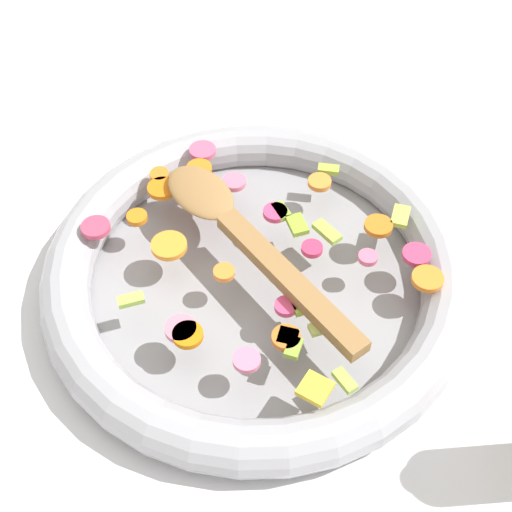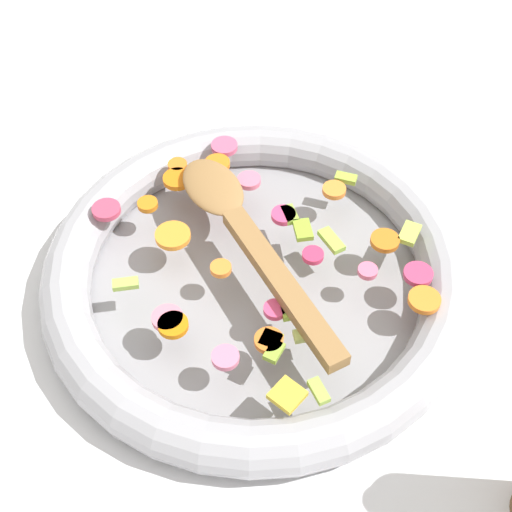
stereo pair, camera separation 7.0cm
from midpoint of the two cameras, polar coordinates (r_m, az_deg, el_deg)
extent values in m
plane|color=silver|center=(0.74, -2.71, -2.65)|extent=(4.00, 4.00, 0.00)
cylinder|color=gray|center=(0.73, -2.73, -2.37)|extent=(0.38, 0.38, 0.01)
torus|color=#9E9EA5|center=(0.72, -2.78, -1.44)|extent=(0.43, 0.43, 0.05)
cylinder|color=orange|center=(0.71, -9.77, 0.66)|extent=(0.04, 0.04, 0.01)
cylinder|color=orange|center=(0.75, -12.17, 2.90)|extent=(0.02, 0.02, 0.01)
cylinder|color=orange|center=(0.77, 2.51, 5.78)|extent=(0.03, 0.03, 0.01)
cylinder|color=orange|center=(0.77, -10.14, 5.19)|extent=(0.03, 0.03, 0.01)
cylinder|color=orange|center=(0.73, 7.08, 2.25)|extent=(0.03, 0.03, 0.01)
cylinder|color=orange|center=(0.65, -8.59, -6.46)|extent=(0.04, 0.04, 0.01)
cylinder|color=orange|center=(0.64, -0.72, -6.76)|extent=(0.04, 0.04, 0.01)
cylinder|color=orange|center=(0.79, -10.30, 6.27)|extent=(0.03, 0.03, 0.01)
cylinder|color=orange|center=(0.69, -5.50, -1.50)|extent=(0.03, 0.03, 0.01)
cylinder|color=orange|center=(0.69, 10.77, -1.98)|extent=(0.04, 0.04, 0.01)
cylinder|color=orange|center=(0.79, -7.14, 6.80)|extent=(0.04, 0.04, 0.01)
cube|color=#89AE36|center=(0.63, -0.16, -7.57)|extent=(0.02, 0.02, 0.01)
cube|color=#9DC747|center=(0.72, 2.93, 1.79)|extent=(0.03, 0.03, 0.01)
cube|color=#98BD3C|center=(0.78, 3.27, 6.80)|extent=(0.03, 0.02, 0.01)
cube|color=#98B948|center=(0.62, 3.87, -10.13)|extent=(0.02, 0.03, 0.01)
cube|color=#B7C761|center=(0.65, 2.42, -5.85)|extent=(0.03, 0.02, 0.01)
cube|color=#8DB532|center=(0.72, 0.56, 2.35)|extent=(0.02, 0.03, 0.01)
cube|color=#B6D64E|center=(0.74, 8.85, 3.01)|extent=(0.03, 0.03, 0.01)
cube|color=#9FC44E|center=(0.68, -12.91, -3.62)|extent=(0.03, 0.02, 0.01)
cube|color=#98C23E|center=(0.66, 0.85, -4.15)|extent=(0.03, 0.02, 0.01)
cube|color=#90B33E|center=(0.74, -0.69, 3.46)|extent=(0.02, 0.03, 0.01)
cylinder|color=pink|center=(0.63, -3.97, -8.53)|extent=(0.03, 0.03, 0.01)
cylinder|color=#DB4270|center=(0.66, -0.63, -4.25)|extent=(0.03, 0.03, 0.01)
cylinder|color=#D5325B|center=(0.70, 1.67, 0.47)|extent=(0.03, 0.03, 0.01)
cylinder|color=pink|center=(0.77, -4.38, 5.78)|extent=(0.03, 0.03, 0.01)
cylinder|color=#DB4172|center=(0.73, -1.18, 3.34)|extent=(0.04, 0.04, 0.01)
cylinder|color=#C7405F|center=(0.75, -15.35, 2.06)|extent=(0.04, 0.04, 0.01)
cylinder|color=pink|center=(0.65, -9.13, -5.97)|extent=(0.04, 0.04, 0.01)
cylinder|color=#E96486|center=(0.70, 6.13, -0.28)|extent=(0.03, 0.03, 0.01)
cylinder|color=#CD3A5F|center=(0.76, -6.92, 5.11)|extent=(0.04, 0.04, 0.01)
cylinder|color=#C53A63|center=(0.71, 10.00, -0.06)|extent=(0.04, 0.04, 0.01)
cylinder|color=#D6557A|center=(0.81, -6.80, 8.23)|extent=(0.04, 0.04, 0.01)
cube|color=gold|center=(0.61, 1.45, -10.79)|extent=(0.04, 0.04, 0.01)
cube|color=gold|center=(0.64, -0.57, -6.72)|extent=(0.02, 0.02, 0.01)
cube|color=olive|center=(0.66, -0.39, -2.11)|extent=(0.12, 0.18, 0.01)
ellipsoid|color=olive|center=(0.75, -7.15, 4.95)|extent=(0.09, 0.11, 0.01)
camera|label=1|loc=(0.03, -92.87, -3.43)|focal=50.00mm
camera|label=2|loc=(0.03, 87.13, 3.43)|focal=50.00mm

